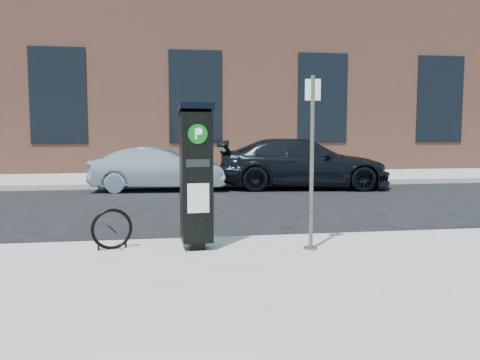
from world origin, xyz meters
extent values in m
plane|color=black|center=(0.00, 0.00, 0.00)|extent=(120.00, 120.00, 0.00)
cube|color=gray|center=(0.00, 14.00, 0.07)|extent=(60.00, 12.00, 0.15)
cube|color=#9E9B93|center=(0.00, -0.02, 0.07)|extent=(60.00, 0.12, 0.16)
cube|color=#9E9B93|center=(0.00, 8.02, 0.07)|extent=(60.00, 0.12, 0.16)
cube|color=#905341|center=(0.00, 17.00, 4.00)|extent=(28.00, 10.00, 8.00)
cube|color=black|center=(-5.00, 11.98, 3.00)|extent=(2.00, 0.06, 3.50)
cube|color=black|center=(0.00, 11.98, 3.00)|extent=(2.00, 0.06, 3.50)
cube|color=black|center=(5.00, 11.98, 3.00)|extent=(2.00, 0.06, 3.50)
cube|color=black|center=(10.00, 11.98, 3.00)|extent=(2.00, 0.06, 3.50)
cube|color=black|center=(-0.87, -0.65, 0.20)|extent=(0.22, 0.22, 0.10)
cube|color=black|center=(-0.87, -0.65, 1.13)|extent=(0.43, 0.39, 1.75)
cube|color=black|center=(-0.87, -0.65, 2.05)|extent=(0.48, 0.43, 0.16)
cylinder|color=#06510F|center=(-0.86, -0.83, 1.72)|extent=(0.26, 0.03, 0.26)
cube|color=white|center=(-0.86, -0.83, 1.72)|extent=(0.09, 0.01, 0.14)
cube|color=silver|center=(-0.86, -0.83, 0.87)|extent=(0.29, 0.03, 0.39)
cube|color=black|center=(-0.86, -0.83, 1.34)|extent=(0.31, 0.03, 0.10)
cylinder|color=#625C57|center=(0.67, -0.91, 0.16)|extent=(0.19, 0.19, 0.03)
cylinder|color=#625C57|center=(0.67, -0.91, 1.32)|extent=(0.06, 0.06, 2.34)
cube|color=silver|center=(0.67, -0.91, 2.30)|extent=(0.21, 0.05, 0.28)
torus|color=black|center=(-2.01, -0.50, 0.43)|extent=(0.55, 0.20, 0.56)
cylinder|color=black|center=(-2.19, -0.55, 0.21)|extent=(0.03, 0.03, 0.11)
cylinder|color=black|center=(-1.83, -0.45, 0.21)|extent=(0.03, 0.03, 0.11)
imported|color=#94A4BC|center=(-1.41, 7.40, 0.63)|extent=(3.93, 1.63, 1.27)
imported|color=black|center=(2.90, 7.36, 0.75)|extent=(5.41, 2.80, 1.50)
camera|label=1|loc=(-1.34, -7.48, 1.78)|focal=38.00mm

